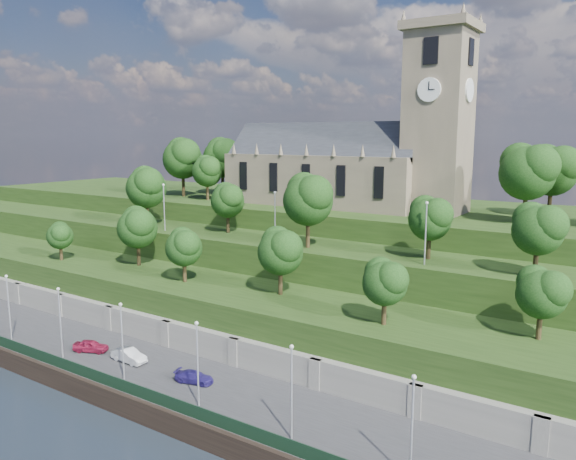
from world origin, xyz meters
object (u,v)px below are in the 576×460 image
Objects in this scene: car_middle at (129,355)px; car_right at (194,377)px; car_left at (91,346)px; church at (353,158)px.

car_middle is 9.36m from car_right.
car_middle is at bearing -110.33° from car_left.
car_right is (15.20, 0.52, -0.10)m from car_left.
car_right is at bearing -88.49° from car_middle.
car_middle is at bearing 76.11° from car_right.
car_middle is (5.85, 0.43, 0.05)m from car_left.
car_left is at bearing 95.19° from car_middle.
car_right is at bearing -84.92° from church.
car_left is 1.00× the size of car_right.
car_left is 5.86m from car_middle.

